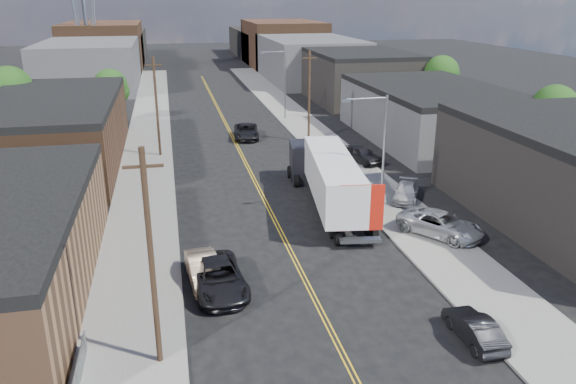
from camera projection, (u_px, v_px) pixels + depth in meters
name	position (u px, v px, depth m)	size (l,w,h in m)	color
ground	(225.00, 122.00, 72.93)	(260.00, 260.00, 0.00)	black
centerline	(240.00, 152.00, 59.09)	(0.32, 120.00, 0.01)	gold
sidewalk_left	(148.00, 156.00, 57.18)	(5.00, 140.00, 0.15)	slate
sidewalk_right	(327.00, 146.00, 60.94)	(5.00, 140.00, 0.15)	slate
warehouse_brown	(53.00, 132.00, 53.51)	(12.00, 26.00, 6.60)	#452C1B
industrial_right_b	(432.00, 113.00, 63.36)	(14.00, 24.00, 6.10)	#3C3B3E
industrial_right_c	(357.00, 76.00, 87.09)	(14.00, 22.00, 7.60)	black
skyline_left_a	(91.00, 64.00, 99.93)	(16.00, 30.00, 8.00)	#3C3B3E
skyline_right_a	(309.00, 59.00, 107.85)	(16.00, 30.00, 8.00)	#3C3B3E
skyline_left_b	(104.00, 47.00, 122.66)	(16.00, 26.00, 10.00)	#452C1B
skyline_right_b	(283.00, 43.00, 130.58)	(16.00, 26.00, 10.00)	#452C1B
skyline_left_c	(112.00, 46.00, 141.61)	(16.00, 40.00, 7.00)	black
skyline_right_c	(268.00, 43.00, 149.53)	(16.00, 40.00, 7.00)	black
streetlight_near	(379.00, 146.00, 40.38)	(3.39, 0.25, 9.00)	gray
streetlight_far	(282.00, 79.00, 72.67)	(3.39, 0.25, 9.00)	gray
utility_pole_left_near	(151.00, 259.00, 23.47)	(1.60, 0.26, 10.00)	black
utility_pole_left_far	(157.00, 106.00, 55.76)	(1.60, 0.26, 10.00)	black
utility_pole_right	(309.00, 96.00, 61.78)	(1.60, 0.26, 10.00)	black
tree_left_mid	(11.00, 92.00, 61.76)	(5.10, 5.04, 8.37)	black
tree_left_far	(111.00, 88.00, 70.50)	(4.35, 4.20, 6.97)	black
tree_right_near	(554.00, 111.00, 55.12)	(4.60, 4.48, 7.44)	black
tree_right_far	(442.00, 75.00, 77.16)	(4.85, 4.76, 7.91)	black
semi_truck	(326.00, 175.00, 43.29)	(4.59, 17.04, 4.38)	silver
car_left_b	(204.00, 270.00, 32.01)	(1.65, 4.72, 1.56)	tan
car_left_c	(218.00, 277.00, 31.07)	(2.74, 5.94, 1.65)	black
car_right_oncoming	(474.00, 328.00, 26.58)	(1.41, 4.03, 1.33)	black
car_right_lot_a	(440.00, 224.00, 37.92)	(2.69, 5.83, 1.62)	#BABEC0
car_right_lot_b	(406.00, 192.00, 44.66)	(1.78, 4.37, 1.27)	#AEAEAE
car_right_lot_c	(361.00, 154.00, 54.61)	(1.94, 4.81, 1.64)	black
car_ahead_truck	(246.00, 131.00, 64.42)	(2.70, 5.85, 1.63)	black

